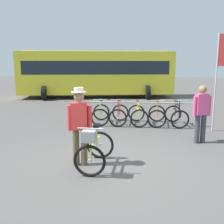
# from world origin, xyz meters

# --- Properties ---
(ground_plane) EXTENTS (80.00, 80.00, 0.00)m
(ground_plane) POSITION_xyz_m (0.00, 0.00, 0.00)
(ground_plane) COLOR #514F4C
(bike_rack_rail) EXTENTS (3.90, 0.34, 0.88)m
(bike_rack_rail) POSITION_xyz_m (0.40, 3.74, 0.68)
(bike_rack_rail) COLOR #99999E
(bike_rack_rail) RESTS_ON ground
(racked_bike_lime) EXTENTS (0.85, 1.21, 0.98)m
(racked_bike_lime) POSITION_xyz_m (-1.12, 3.81, 0.37)
(racked_bike_lime) COLOR black
(racked_bike_lime) RESTS_ON ground
(racked_bike_red) EXTENTS (0.72, 1.13, 0.97)m
(racked_bike_red) POSITION_xyz_m (-0.42, 3.86, 0.37)
(racked_bike_red) COLOR black
(racked_bike_red) RESTS_ON ground
(racked_bike_yellow) EXTENTS (0.86, 1.21, 0.97)m
(racked_bike_yellow) POSITION_xyz_m (0.28, 3.91, 0.37)
(racked_bike_yellow) COLOR black
(racked_bike_yellow) RESTS_ON ground
(racked_bike_orange) EXTENTS (0.67, 1.11, 0.97)m
(racked_bike_orange) POSITION_xyz_m (0.98, 3.96, 0.37)
(racked_bike_orange) COLOR black
(racked_bike_orange) RESTS_ON ground
(racked_bike_black) EXTENTS (0.85, 1.19, 0.97)m
(racked_bike_black) POSITION_xyz_m (1.68, 4.01, 0.37)
(racked_bike_black) COLOR black
(racked_bike_black) RESTS_ON ground
(featured_bicycle) EXTENTS (0.69, 1.18, 0.97)m
(featured_bicycle) POSITION_xyz_m (-0.29, -0.31, 0.45)
(featured_bicycle) COLOR black
(featured_bicycle) RESTS_ON ground
(person_with_featured_bike) EXTENTS (0.53, 0.32, 1.72)m
(person_with_featured_bike) POSITION_xyz_m (-0.64, -0.18, 0.95)
(person_with_featured_bike) COLOR brown
(person_with_featured_bike) RESTS_ON ground
(pedestrian_with_backpack) EXTENTS (0.50, 0.41, 1.64)m
(pedestrian_with_backpack) POSITION_xyz_m (2.20, 2.00, 0.94)
(pedestrian_with_backpack) COLOR #383842
(pedestrian_with_backpack) RESTS_ON ground
(bus_distant) EXTENTS (10.31, 4.96, 3.08)m
(bus_distant) POSITION_xyz_m (-3.15, 11.29, 1.74)
(bus_distant) COLOR yellow
(bus_distant) RESTS_ON ground
(banner_flag) EXTENTS (0.45, 0.05, 3.20)m
(banner_flag) POSITION_xyz_m (2.96, 3.43, 2.23)
(banner_flag) COLOR #B2B2B7
(banner_flag) RESTS_ON ground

